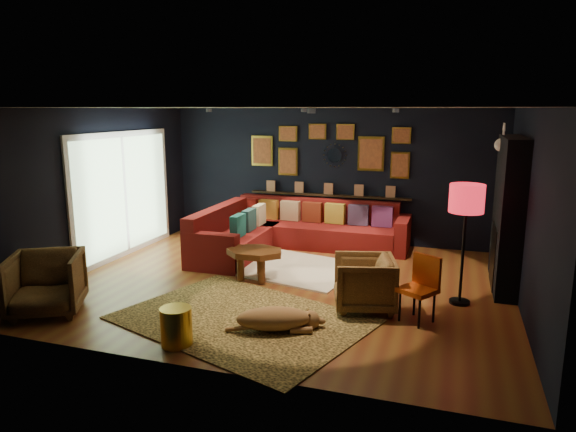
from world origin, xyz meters
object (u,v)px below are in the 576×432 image
(floor_lamp, at_px, (466,204))
(orange_chair, at_px, (421,283))
(sectional, at_px, (285,232))
(dog, at_px, (274,314))
(armchair_left, at_px, (46,281))
(gold_stool, at_px, (176,327))
(pouf, at_px, (245,239))
(coffee_table, at_px, (255,255))
(armchair_right, at_px, (364,280))

(floor_lamp, bearing_deg, orange_chair, -122.25)
(orange_chair, xyz_separation_m, floor_lamp, (0.47, 0.75, 0.89))
(sectional, height_order, dog, sectional)
(armchair_left, relative_size, gold_stool, 1.99)
(orange_chair, bearing_deg, pouf, 177.67)
(pouf, height_order, floor_lamp, floor_lamp)
(coffee_table, height_order, dog, coffee_table)
(gold_stool, xyz_separation_m, floor_lamp, (3.00, 2.30, 1.15))
(sectional, bearing_deg, gold_stool, -88.42)
(sectional, height_order, floor_lamp, floor_lamp)
(pouf, distance_m, floor_lamp, 4.26)
(armchair_left, height_order, orange_chair, armchair_left)
(pouf, relative_size, dog, 0.48)
(armchair_left, bearing_deg, sectional, 34.45)
(gold_stool, xyz_separation_m, orange_chair, (2.53, 1.55, 0.27))
(armchair_right, xyz_separation_m, gold_stool, (-1.79, -1.71, -0.17))
(gold_stool, distance_m, floor_lamp, 3.95)
(armchair_right, relative_size, gold_stool, 1.78)
(gold_stool, bearing_deg, floor_lamp, 37.48)
(sectional, distance_m, coffee_table, 1.82)
(armchair_left, xyz_separation_m, floor_lamp, (5.05, 2.00, 0.94))
(armchair_left, distance_m, armchair_right, 4.09)
(pouf, distance_m, armchair_left, 3.77)
(armchair_left, bearing_deg, floor_lamp, -7.30)
(armchair_left, xyz_separation_m, armchair_right, (3.84, 1.41, -0.05))
(armchair_left, height_order, floor_lamp, floor_lamp)
(floor_lamp, bearing_deg, dog, -142.44)
(pouf, height_order, dog, pouf)
(coffee_table, relative_size, floor_lamp, 0.56)
(gold_stool, relative_size, orange_chair, 0.53)
(armchair_left, bearing_deg, coffee_table, 15.92)
(coffee_table, height_order, armchair_left, armchair_left)
(pouf, relative_size, armchair_right, 0.74)
(coffee_table, relative_size, pouf, 1.59)
(armchair_left, bearing_deg, pouf, 41.70)
(sectional, height_order, orange_chair, sectional)
(armchair_right, bearing_deg, coffee_table, -124.54)
(orange_chair, distance_m, floor_lamp, 1.26)
(gold_stool, distance_m, orange_chair, 2.97)
(coffee_table, xyz_separation_m, armchair_right, (1.79, -0.64, -0.00))
(pouf, bearing_deg, armchair_left, -109.40)
(orange_chair, relative_size, floor_lamp, 0.51)
(armchair_left, xyz_separation_m, dog, (2.95, 0.39, -0.23))
(coffee_table, relative_size, gold_stool, 2.09)
(dog, bearing_deg, pouf, 96.98)
(coffee_table, xyz_separation_m, pouf, (-0.81, 1.51, -0.17))
(pouf, bearing_deg, sectional, 24.23)
(sectional, bearing_deg, armchair_right, -52.11)
(pouf, relative_size, gold_stool, 1.32)
(coffee_table, xyz_separation_m, orange_chair, (2.52, -0.80, 0.09))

